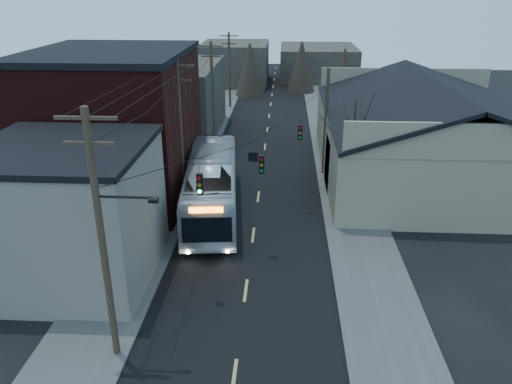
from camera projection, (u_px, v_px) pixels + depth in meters
road_surface at (264, 153)px, 45.41m from camera, size 9.00×110.00×0.02m
sidewalk_left at (193, 152)px, 45.73m from camera, size 4.00×110.00×0.12m
sidewalk_right at (336, 154)px, 45.05m from camera, size 4.00×110.00×0.12m
building_clapboard at (69, 215)px, 25.20m from camera, size 8.00×8.00×7.00m
building_brick at (116, 128)px, 34.80m from camera, size 10.00×12.00×10.00m
building_left_far at (173, 100)px, 50.08m from camera, size 9.00×14.00×7.00m
warehouse at (427, 144)px, 39.08m from camera, size 16.16×20.60×7.73m
building_far_left at (235, 63)px, 76.80m from camera, size 10.00×12.00×6.00m
building_far_right at (318, 62)px, 80.91m from camera, size 12.00×14.00×5.00m
bare_tree at (352, 151)px, 34.47m from camera, size 0.40×0.40×7.20m
utility_lines at (221, 115)px, 38.27m from camera, size 11.24×45.28×10.50m
bus at (212, 185)px, 33.25m from camera, size 4.50×13.79×3.77m
parked_car at (214, 153)px, 43.24m from camera, size 1.74×4.51×1.47m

